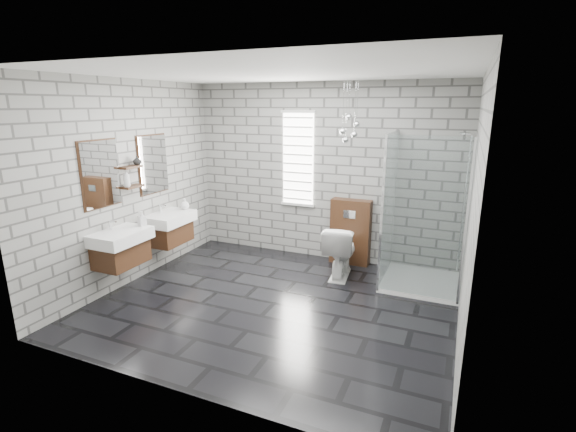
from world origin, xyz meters
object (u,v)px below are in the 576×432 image
Objects in this scene: shower_enclosure at (415,251)px; toilet at (340,251)px; vanity_left at (119,238)px; vanity_right at (167,219)px; cistern_panel at (350,232)px.

toilet is (-1.00, -0.02, -0.13)m from shower_enclosure.
shower_enclosure is 2.70× the size of toilet.
vanity_left is 3.81m from shower_enclosure.
vanity_right is 1.57× the size of cistern_panel.
vanity_left reaches higher than cistern_panel.
toilet is at bearing 16.59° from vanity_right.
toilet is at bearing -178.59° from shower_enclosure.
vanity_right is 2.54m from toilet.
cistern_panel is 0.49× the size of shower_enclosure.
vanity_right is 2.09× the size of toilet.
vanity_left is at bearing 28.21° from toilet.
toilet is (2.41, 1.66, -0.38)m from vanity_left.
vanity_left is 3.27m from cistern_panel.
cistern_panel is at bearing 152.73° from shower_enclosure.
shower_enclosure is (3.41, 1.68, -0.25)m from vanity_left.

